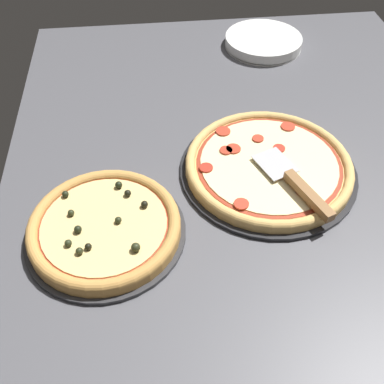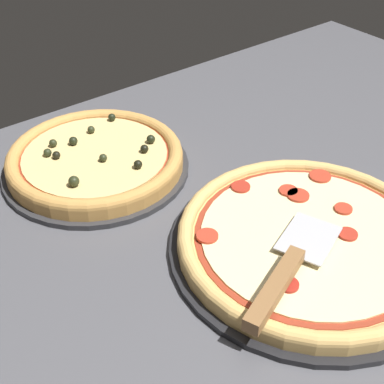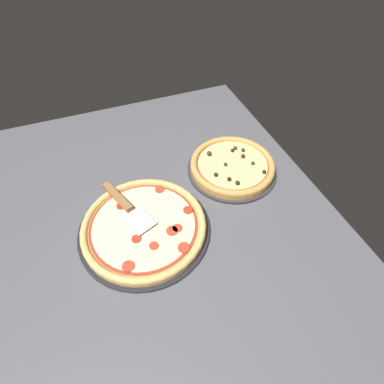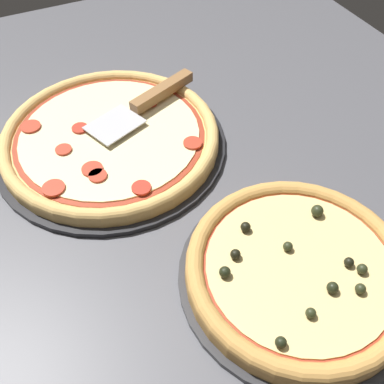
# 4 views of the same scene
# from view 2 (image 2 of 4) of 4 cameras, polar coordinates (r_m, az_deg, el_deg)

# --- Properties ---
(ground_plane) EXTENTS (1.50, 1.20, 0.04)m
(ground_plane) POSITION_cam_2_polar(r_m,az_deg,el_deg) (0.86, 12.33, -5.34)
(ground_plane) COLOR #4C4C51
(pizza_pan_front) EXTENTS (0.41, 0.41, 0.01)m
(pizza_pan_front) POSITION_cam_2_polar(r_m,az_deg,el_deg) (0.82, 12.19, -5.85)
(pizza_pan_front) COLOR black
(pizza_pan_front) RESTS_ON ground_plane
(pizza_front) EXTENTS (0.39, 0.39, 0.03)m
(pizza_front) POSITION_cam_2_polar(r_m,az_deg,el_deg) (0.81, 12.36, -4.87)
(pizza_front) COLOR #DBAD60
(pizza_front) RESTS_ON pizza_pan_front
(pizza_pan_back) EXTENTS (0.33, 0.33, 0.01)m
(pizza_pan_back) POSITION_cam_2_polar(r_m,az_deg,el_deg) (0.98, -10.14, 2.57)
(pizza_pan_back) COLOR #2D2D30
(pizza_pan_back) RESTS_ON ground_plane
(pizza_back) EXTENTS (0.31, 0.31, 0.04)m
(pizza_back) POSITION_cam_2_polar(r_m,az_deg,el_deg) (0.97, -10.28, 3.64)
(pizza_back) COLOR #C68E47
(pizza_back) RESTS_ON pizza_pan_back
(serving_spatula) EXTENTS (0.24, 0.13, 0.02)m
(serving_spatula) POSITION_cam_2_polar(r_m,az_deg,el_deg) (0.71, 9.62, -8.96)
(serving_spatula) COLOR #B7B7BC
(serving_spatula) RESTS_ON pizza_front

